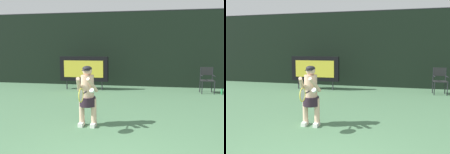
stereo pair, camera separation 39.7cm
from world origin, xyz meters
TOP-DOWN VIEW (x-y plane):
  - backdrop_screen at (0.00, 8.50)m, footprint 18.00×0.12m
  - scoreboard at (-2.44, 7.12)m, footprint 2.20×0.21m
  - umpire_chair at (2.85, 7.29)m, footprint 0.52×0.44m
  - water_bottle at (3.37, 7.02)m, footprint 0.07×0.07m
  - tennis_player at (-0.97, 2.55)m, footprint 0.52×0.59m
  - tennis_racket at (-0.96, 2.03)m, footprint 0.03×0.60m

SIDE VIEW (x-z plane):
  - water_bottle at x=3.37m, z-range -0.01..0.26m
  - umpire_chair at x=2.85m, z-range 0.08..1.16m
  - tennis_player at x=-0.97m, z-range 0.06..1.52m
  - tennis_racket at x=-0.96m, z-range 0.71..1.03m
  - scoreboard at x=-2.44m, z-range 0.20..1.70m
  - backdrop_screen at x=0.00m, z-range -0.02..3.64m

